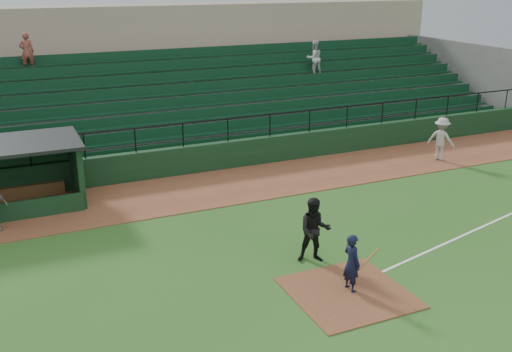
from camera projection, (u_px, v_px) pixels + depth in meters
name	position (u px, v px, depth m)	size (l,w,h in m)	color
ground	(329.00, 276.00, 16.37)	(90.00, 90.00, 0.00)	#29581C
warning_track	(225.00, 186.00, 23.27)	(40.00, 4.00, 0.03)	brown
home_plate_dirt	(348.00, 292.00, 15.50)	(3.00, 3.00, 0.03)	brown
foul_line	(508.00, 215.00, 20.49)	(18.00, 0.09, 0.01)	white
stadium_structure	(165.00, 93.00, 29.82)	(38.00, 13.08, 6.40)	#103218
batter_at_plate	(352.00, 263.00, 15.38)	(1.02, 0.68, 1.63)	black
umpire	(315.00, 230.00, 16.93)	(0.96, 0.75, 1.97)	black
runner	(441.00, 139.00, 26.26)	(1.26, 0.73, 1.95)	#A8A29D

